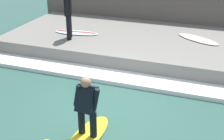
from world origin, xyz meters
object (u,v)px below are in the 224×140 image
at_px(surfboard_riding, 88,135).
at_px(surfer_riding, 87,104).
at_px(surfboard_waiting_near, 77,32).
at_px(surfer_waiting_near, 68,12).
at_px(surfboard_spare, 198,39).

relative_size(surfboard_riding, surfer_riding, 1.19).
bearing_deg(surfboard_waiting_near, surfer_waiting_near, -178.73).
xyz_separation_m(surfer_riding, surfboard_spare, (5.82, -1.74, -0.26)).
xyz_separation_m(surfer_riding, surfboard_waiting_near, (5.04, 2.65, -0.26)).
bearing_deg(surfboard_spare, surfer_waiting_near, 107.56).
bearing_deg(surfboard_spare, surfboard_waiting_near, 100.14).
height_order(surfboard_riding, surfer_waiting_near, surfer_waiting_near).
bearing_deg(surfer_waiting_near, surfer_riding, -149.26).
bearing_deg(surfboard_riding, surfer_waiting_near, 30.74).
relative_size(surfer_waiting_near, surfboard_spare, 0.97).
height_order(surfer_waiting_near, surfboard_waiting_near, surfer_waiting_near).
height_order(surfer_waiting_near, surfboard_spare, surfer_waiting_near).
xyz_separation_m(surfboard_riding, surfer_riding, (0.00, -0.00, 0.80)).
relative_size(surfer_waiting_near, surfboard_waiting_near, 0.96).
distance_m(surfboard_waiting_near, surfboard_spare, 4.46).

